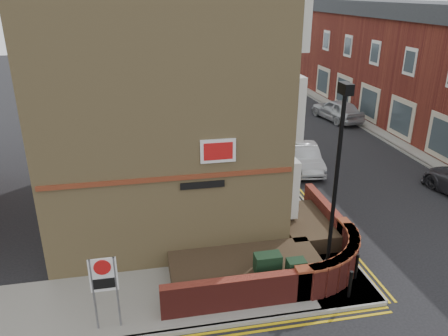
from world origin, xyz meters
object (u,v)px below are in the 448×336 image
zone_sign (104,281)px  silver_car_near (304,157)px  utility_cabinet_large (267,271)px  lamppost (335,190)px

zone_sign → silver_car_near: size_ratio=0.56×
utility_cabinet_large → silver_car_near: utility_cabinet_large is taller
zone_sign → silver_car_near: zone_sign is taller
zone_sign → lamppost: bearing=6.1°
lamppost → silver_car_near: size_ratio=1.60×
utility_cabinet_large → zone_sign: zone_sign is taller
lamppost → silver_car_near: (2.83, 9.39, -2.70)m
lamppost → zone_sign: 6.85m
silver_car_near → utility_cabinet_large: bearing=-109.8°
lamppost → silver_car_near: lamppost is taller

